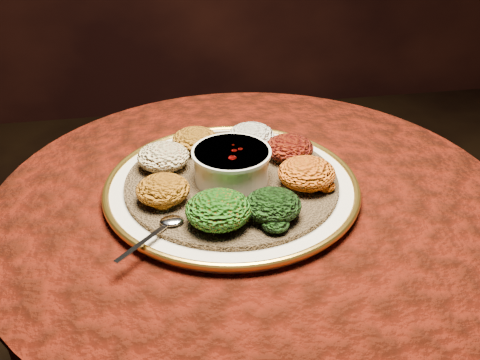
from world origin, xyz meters
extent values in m
cylinder|color=black|center=(0.00, 0.00, 0.34)|extent=(0.12, 0.12, 0.68)
cylinder|color=black|center=(0.00, 0.00, 0.70)|extent=(0.80, 0.80, 0.04)
cylinder|color=#3D0C05|center=(0.00, 0.00, 0.56)|extent=(0.93, 0.93, 0.34)
cylinder|color=#3D0C05|center=(0.00, 0.00, 0.73)|extent=(0.96, 0.96, 0.01)
cylinder|color=white|center=(-0.04, 0.01, 0.74)|extent=(0.52, 0.52, 0.02)
torus|color=gold|center=(-0.04, 0.01, 0.75)|extent=(0.47, 0.47, 0.01)
cylinder|color=brown|center=(-0.04, 0.01, 0.76)|extent=(0.44, 0.44, 0.01)
cylinder|color=silver|center=(-0.04, 0.01, 0.79)|extent=(0.13, 0.13, 0.06)
cylinder|color=silver|center=(-0.04, 0.01, 0.82)|extent=(0.14, 0.14, 0.01)
cylinder|color=#590405|center=(-0.04, 0.01, 0.81)|extent=(0.11, 0.11, 0.01)
ellipsoid|color=silver|center=(-0.16, -0.10, 0.77)|extent=(0.04, 0.03, 0.01)
cube|color=silver|center=(-0.21, -0.15, 0.77)|extent=(0.08, 0.08, 0.00)
ellipsoid|color=silver|center=(0.02, 0.14, 0.78)|extent=(0.09, 0.09, 0.04)
ellipsoid|color=black|center=(0.08, 0.07, 0.78)|extent=(0.09, 0.09, 0.05)
ellipsoid|color=#C48A10|center=(0.09, -0.03, 0.79)|extent=(0.10, 0.10, 0.05)
ellipsoid|color=black|center=(0.01, -0.11, 0.78)|extent=(0.09, 0.09, 0.05)
ellipsoid|color=#A93C0A|center=(-0.08, -0.11, 0.79)|extent=(0.11, 0.10, 0.05)
ellipsoid|color=#9A540D|center=(-0.16, -0.03, 0.78)|extent=(0.09, 0.09, 0.04)
ellipsoid|color=maroon|center=(-0.16, 0.08, 0.79)|extent=(0.10, 0.09, 0.05)
ellipsoid|color=#8B4F10|center=(-0.09, 0.14, 0.78)|extent=(0.09, 0.09, 0.04)
camera|label=1|loc=(-0.17, -0.81, 1.28)|focal=40.00mm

